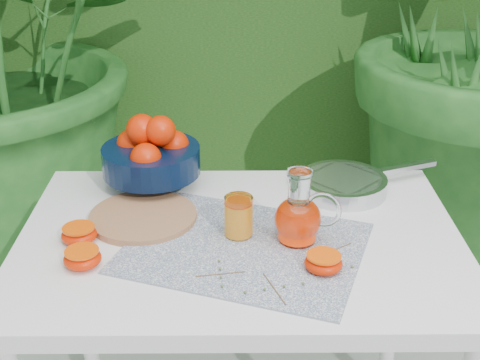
{
  "coord_description": "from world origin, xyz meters",
  "views": [
    {
      "loc": [
        -0.05,
        -1.22,
        1.51
      ],
      "look_at": [
        -0.04,
        0.1,
        0.88
      ],
      "focal_mm": 50.0,
      "sensor_mm": 36.0,
      "label": 1
    }
  ],
  "objects_px": {
    "white_table": "(240,266)",
    "fruit_bowl": "(151,154)",
    "juice_pitcher": "(299,217)",
    "cutting_board": "(143,217)",
    "saute_pan": "(344,184)"
  },
  "relations": [
    {
      "from": "saute_pan",
      "to": "white_table",
      "type": "bearing_deg",
      "value": -140.29
    },
    {
      "from": "cutting_board",
      "to": "fruit_bowl",
      "type": "distance_m",
      "value": 0.2
    },
    {
      "from": "juice_pitcher",
      "to": "saute_pan",
      "type": "xyz_separation_m",
      "value": [
        0.14,
        0.25,
        -0.04
      ]
    },
    {
      "from": "white_table",
      "to": "fruit_bowl",
      "type": "height_order",
      "value": "fruit_bowl"
    },
    {
      "from": "white_table",
      "to": "juice_pitcher",
      "type": "xyz_separation_m",
      "value": [
        0.13,
        -0.03,
        0.14
      ]
    },
    {
      "from": "juice_pitcher",
      "to": "saute_pan",
      "type": "relative_size",
      "value": 0.42
    },
    {
      "from": "saute_pan",
      "to": "juice_pitcher",
      "type": "bearing_deg",
      "value": -119.09
    },
    {
      "from": "fruit_bowl",
      "to": "saute_pan",
      "type": "relative_size",
      "value": 0.66
    },
    {
      "from": "white_table",
      "to": "cutting_board",
      "type": "relative_size",
      "value": 3.95
    },
    {
      "from": "fruit_bowl",
      "to": "cutting_board",
      "type": "bearing_deg",
      "value": -91.05
    },
    {
      "from": "white_table",
      "to": "juice_pitcher",
      "type": "distance_m",
      "value": 0.19
    },
    {
      "from": "juice_pitcher",
      "to": "saute_pan",
      "type": "distance_m",
      "value": 0.29
    },
    {
      "from": "cutting_board",
      "to": "saute_pan",
      "type": "height_order",
      "value": "saute_pan"
    },
    {
      "from": "cutting_board",
      "to": "saute_pan",
      "type": "distance_m",
      "value": 0.51
    },
    {
      "from": "cutting_board",
      "to": "fruit_bowl",
      "type": "height_order",
      "value": "fruit_bowl"
    }
  ]
}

